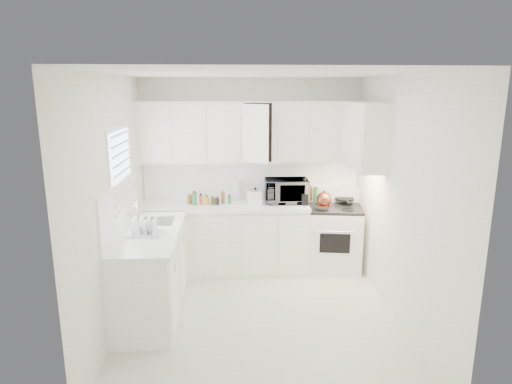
{
  "coord_description": "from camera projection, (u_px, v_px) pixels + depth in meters",
  "views": [
    {
      "loc": [
        -0.32,
        -4.44,
        2.45
      ],
      "look_at": [
        0.0,
        0.7,
        1.25
      ],
      "focal_mm": 30.95,
      "sensor_mm": 36.0,
      "label": 1
    }
  ],
  "objects": [
    {
      "name": "microwave",
      "position": [
        286.0,
        188.0,
        5.97
      ],
      "size": [
        0.58,
        0.32,
        0.39
      ],
      "primitive_type": "imported",
      "rotation": [
        0.0,
        0.0,
        -0.01
      ],
      "color": "gray",
      "rests_on": "countertop_back"
    },
    {
      "name": "wall_back",
      "position": [
        252.0,
        174.0,
        6.15
      ],
      "size": [
        3.0,
        0.0,
        3.0
      ],
      "primitive_type": "plane",
      "rotation": [
        1.57,
        0.0,
        0.0
      ],
      "color": "white",
      "rests_on": "ground"
    },
    {
      "name": "wall_front",
      "position": [
        277.0,
        261.0,
        3.04
      ],
      "size": [
        3.0,
        0.0,
        3.0
      ],
      "primitive_type": "plane",
      "rotation": [
        -1.57,
        0.0,
        0.0
      ],
      "color": "white",
      "rests_on": "ground"
    },
    {
      "name": "wall_left",
      "position": [
        114.0,
        205.0,
        4.5
      ],
      "size": [
        0.0,
        3.2,
        3.2
      ],
      "primitive_type": "plane",
      "rotation": [
        1.57,
        0.0,
        1.57
      ],
      "color": "white",
      "rests_on": "ground"
    },
    {
      "name": "spice_left_1",
      "position": [
        195.0,
        199.0,
        5.9
      ],
      "size": [
        0.06,
        0.06,
        0.13
      ],
      "primitive_type": "cylinder",
      "color": "#2B8146",
      "rests_on": "countertop_back"
    },
    {
      "name": "spice_left_6",
      "position": [
        223.0,
        197.0,
        6.01
      ],
      "size": [
        0.06,
        0.06,
        0.13
      ],
      "primitive_type": "cylinder",
      "color": "brown",
      "rests_on": "countertop_back"
    },
    {
      "name": "sauce_right_2",
      "position": [
        302.0,
        193.0,
        6.11
      ],
      "size": [
        0.06,
        0.06,
        0.19
      ],
      "primitive_type": "cylinder",
      "color": "#4C3915",
      "rests_on": "countertop_back"
    },
    {
      "name": "sauce_right_1",
      "position": [
        299.0,
        194.0,
        6.05
      ],
      "size": [
        0.06,
        0.06,
        0.19
      ],
      "primitive_type": "cylinder",
      "color": "gold",
      "rests_on": "countertop_back"
    },
    {
      "name": "stove",
      "position": [
        333.0,
        229.0,
        6.08
      ],
      "size": [
        0.82,
        0.71,
        1.13
      ],
      "primitive_type": null,
      "rotation": [
        0.0,
        0.0,
        -0.15
      ],
      "color": "white",
      "rests_on": "floor"
    },
    {
      "name": "sauce_right_5",
      "position": [
        315.0,
        194.0,
        6.06
      ],
      "size": [
        0.06,
        0.06,
        0.19
      ],
      "primitive_type": "cylinder",
      "color": "#2B8146",
      "rests_on": "countertop_back"
    },
    {
      "name": "spice_left_4",
      "position": [
        212.0,
        197.0,
        6.0
      ],
      "size": [
        0.06,
        0.06,
        0.13
      ],
      "primitive_type": "cylinder",
      "color": "#4C3915",
      "rests_on": "countertop_back"
    },
    {
      "name": "spice_left_5",
      "position": [
        218.0,
        199.0,
        5.92
      ],
      "size": [
        0.06,
        0.06,
        0.13
      ],
      "primitive_type": "cylinder",
      "color": "black",
      "rests_on": "countertop_back"
    },
    {
      "name": "spice_left_3",
      "position": [
        207.0,
        199.0,
        5.91
      ],
      "size": [
        0.06,
        0.06,
        0.13
      ],
      "primitive_type": "cylinder",
      "color": "gold",
      "rests_on": "countertop_back"
    },
    {
      "name": "frying_pan",
      "position": [
        344.0,
        198.0,
        6.15
      ],
      "size": [
        0.26,
        0.44,
        0.04
      ],
      "primitive_type": null,
      "rotation": [
        0.0,
        0.0,
        -0.01
      ],
      "color": "black",
      "rests_on": "stove"
    },
    {
      "name": "sauce_right_3",
      "position": [
        307.0,
        194.0,
        6.06
      ],
      "size": [
        0.06,
        0.06,
        0.19
      ],
      "primitive_type": "cylinder",
      "color": "black",
      "rests_on": "countertop_back"
    },
    {
      "name": "tea_kettle",
      "position": [
        324.0,
        198.0,
        5.8
      ],
      "size": [
        0.3,
        0.28,
        0.22
      ],
      "primitive_type": null,
      "rotation": [
        0.0,
        0.0,
        0.4
      ],
      "color": "maroon",
      "rests_on": "stove"
    },
    {
      "name": "wall_right",
      "position": [
        401.0,
        200.0,
        4.68
      ],
      "size": [
        0.0,
        3.2,
        3.2
      ],
      "primitive_type": "plane",
      "rotation": [
        1.57,
        0.0,
        -1.57
      ],
      "color": "white",
      "rests_on": "ground"
    },
    {
      "name": "paper_towel",
      "position": [
        237.0,
        191.0,
        6.08
      ],
      "size": [
        0.12,
        0.12,
        0.27
      ],
      "primitive_type": "cylinder",
      "color": "white",
      "rests_on": "countertop_back"
    },
    {
      "name": "backsplash_left",
      "position": [
        120.0,
        207.0,
        4.71
      ],
      "size": [
        0.02,
        1.6,
        0.55
      ],
      "primitive_type": "cube",
      "color": "white",
      "rests_on": "wall_left"
    },
    {
      "name": "lower_cabinets_left",
      "position": [
        151.0,
        274.0,
        4.91
      ],
      "size": [
        0.6,
        1.6,
        0.9
      ],
      "primitive_type": null,
      "color": "white",
      "rests_on": "floor"
    },
    {
      "name": "floor",
      "position": [
        260.0,
        316.0,
        4.89
      ],
      "size": [
        3.2,
        3.2,
        0.0
      ],
      "primitive_type": "plane",
      "color": "silver",
      "rests_on": "ground"
    },
    {
      "name": "lower_cabinets_back",
      "position": [
        225.0,
        239.0,
        6.03
      ],
      "size": [
        2.22,
        0.6,
        0.9
      ],
      "primitive_type": null,
      "color": "white",
      "rests_on": "floor"
    },
    {
      "name": "upper_cabinets_back",
      "position": [
        253.0,
        162.0,
        5.94
      ],
      "size": [
        3.0,
        0.33,
        0.8
      ],
      "primitive_type": null,
      "color": "white",
      "rests_on": "wall_back"
    },
    {
      "name": "countertop_back",
      "position": [
        224.0,
        206.0,
        5.91
      ],
      "size": [
        2.24,
        0.64,
        0.05
      ],
      "primitive_type": "cube",
      "color": "white",
      "rests_on": "lower_cabinets_back"
    },
    {
      "name": "utensil_crock",
      "position": [
        305.0,
        191.0,
        5.83
      ],
      "size": [
        0.16,
        0.16,
        0.37
      ],
      "primitive_type": null,
      "rotation": [
        0.0,
        0.0,
        -0.31
      ],
      "color": "black",
      "rests_on": "countertop_back"
    },
    {
      "name": "backsplash_back",
      "position": [
        252.0,
        179.0,
        6.15
      ],
      "size": [
        2.98,
        0.02,
        0.55
      ],
      "primitive_type": "cube",
      "color": "white",
      "rests_on": "wall_back"
    },
    {
      "name": "sink",
      "position": [
        154.0,
        212.0,
        5.11
      ],
      "size": [
        0.42,
        0.38,
        0.3
      ],
      "primitive_type": null,
      "color": "gray",
      "rests_on": "countertop_left"
    },
    {
      "name": "sauce_right_0",
      "position": [
        294.0,
        193.0,
        6.1
      ],
      "size": [
        0.06,
        0.06,
        0.19
      ],
      "primitive_type": "cylinder",
      "color": "#C74C1A",
      "rests_on": "countertop_back"
    },
    {
      "name": "rice_cooker",
      "position": [
        255.0,
        196.0,
        5.89
      ],
      "size": [
        0.27,
        0.27,
        0.23
      ],
      "primitive_type": null,
      "rotation": [
        0.0,
        0.0,
        0.2
      ],
      "color": "white",
      "rests_on": "countertop_back"
    },
    {
      "name": "spice_left_0",
      "position": [
        190.0,
        198.0,
        5.99
      ],
      "size": [
        0.06,
        0.06,
        0.13
      ],
      "primitive_type": "cylinder",
      "color": "brown",
      "rests_on": "countertop_back"
    },
    {
      "name": "spice_left_7",
      "position": [
        229.0,
        199.0,
        5.93
      ],
      "size": [
        0.06,
        0.06,
        0.13
      ],
      "primitive_type": "cylinder",
      "color": "#2B8146",
      "rests_on": "countertop_back"
    },
    {
      "name": "ceiling",
      "position": [
        261.0,
        74.0,
        4.3
      ],
      "size": [
        3.2,
        3.2,
        0.0
      ],
      "primitive_type": "plane",
      "rotation": [
        3.14,
        0.0,
        0.0
      ],
      "color": "white",
      "rests_on": "ground"
    },
    {
      "name": "sauce_right_4",
      "position": [
        310.0,
        193.0,
        6.12
      ],
      "size": [
        0.06,
        0.06,
        0.19
      ],
      "primitive_type": "cylinder",
      "color": "brown",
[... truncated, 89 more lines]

